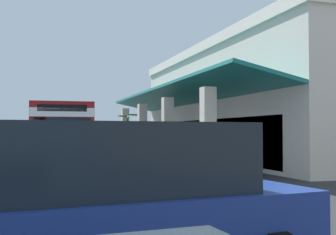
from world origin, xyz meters
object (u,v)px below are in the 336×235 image
object	(u,v)px
transit_bus	(60,132)
parked_suv_blue	(106,205)
pedestrian	(75,167)
potted_palm	(127,148)

from	to	relation	value
transit_bus	parked_suv_blue	world-z (taller)	transit_bus
pedestrian	potted_palm	bearing A→B (deg)	163.50
pedestrian	potted_palm	size ratio (longest dim) A/B	0.52
pedestrian	parked_suv_blue	bearing A→B (deg)	-2.21
potted_palm	transit_bus	bearing A→B (deg)	-39.42
potted_palm	parked_suv_blue	bearing A→B (deg)	-12.54
parked_suv_blue	pedestrian	bearing A→B (deg)	177.79
transit_bus	pedestrian	xyz separation A→B (m)	(11.25, -0.23, -0.93)
parked_suv_blue	pedestrian	xyz separation A→B (m)	(-6.88, 0.27, -0.10)
pedestrian	transit_bus	bearing A→B (deg)	178.83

